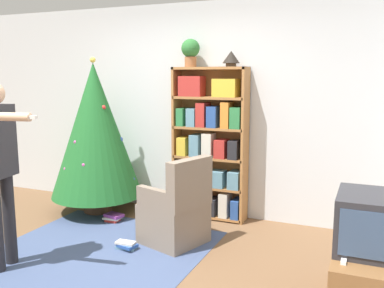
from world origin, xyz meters
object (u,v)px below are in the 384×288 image
(christmas_tree, at_px, (95,131))
(armchair, at_px, (176,213))
(potted_plant, at_px, (191,51))
(table_lamp, at_px, (231,58))
(bookshelf, at_px, (210,146))
(television, at_px, (366,222))

(christmas_tree, distance_m, armchair, 1.65)
(potted_plant, bearing_deg, table_lamp, -0.00)
(bookshelf, relative_size, television, 3.24)
(bookshelf, distance_m, table_lamp, 1.06)
(television, relative_size, table_lamp, 2.81)
(bookshelf, xyz_separation_m, potted_plant, (-0.25, 0.01, 1.12))
(bookshelf, relative_size, potted_plant, 5.55)
(bookshelf, relative_size, armchair, 1.98)
(christmas_tree, distance_m, potted_plant, 1.54)
(bookshelf, xyz_separation_m, table_lamp, (0.25, 0.01, 1.03))
(armchair, height_order, table_lamp, table_lamp)
(bookshelf, height_order, table_lamp, table_lamp)
(christmas_tree, bearing_deg, potted_plant, 17.21)
(television, height_order, potted_plant, potted_plant)
(bookshelf, distance_m, television, 2.35)
(television, relative_size, potted_plant, 1.71)
(potted_plant, relative_size, table_lamp, 1.64)
(bookshelf, xyz_separation_m, television, (1.79, -1.51, -0.21))
(television, bearing_deg, christmas_tree, 159.89)
(bookshelf, distance_m, potted_plant, 1.15)
(armchair, bearing_deg, television, 89.93)
(christmas_tree, bearing_deg, television, -20.11)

